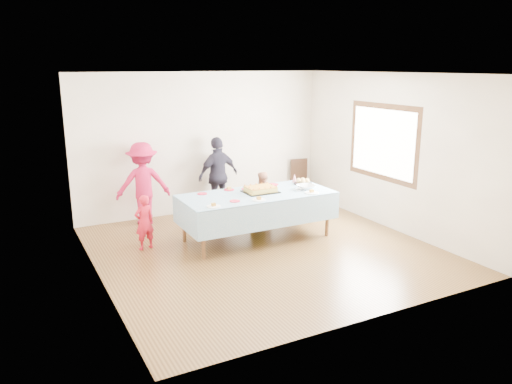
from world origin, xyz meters
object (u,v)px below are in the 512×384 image
Objects in this scene: party_table at (257,197)px; birthday_cake at (261,190)px; adult_left at (143,184)px; dining_chair at (300,178)px.

party_table is 0.14m from birthday_cake.
birthday_cake is 0.36× the size of adult_left.
adult_left is at bearing -169.25° from dining_chair.
party_table is 1.67× the size of adult_left.
dining_chair is at bearing 41.83° from party_table.
birthday_cake is 2.24m from adult_left.
birthday_cake is (0.09, 0.05, 0.10)m from party_table.
party_table is at bearing -153.20° from birthday_cake.
party_table is 4.59× the size of birthday_cake.
adult_left reaches higher than birthday_cake.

